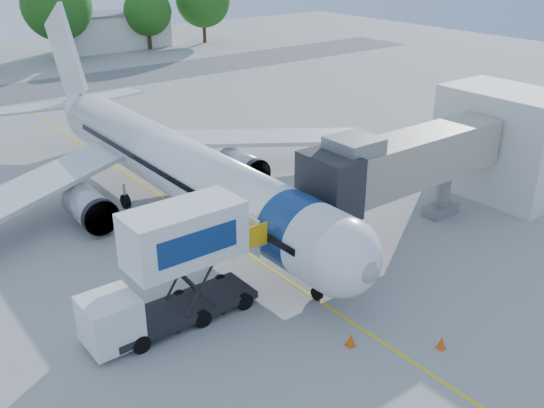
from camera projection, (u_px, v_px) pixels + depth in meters
ground at (211, 229)px, 35.99m from camera, size 160.00×160.00×0.00m
guidance_line at (211, 229)px, 35.99m from camera, size 0.15×70.00×0.01m
taxiway_strip at (5, 94)px, 66.36m from camera, size 120.00×10.00×0.01m
aircraft at (173, 164)px, 37.77m from camera, size 34.17×37.73×11.35m
jet_bridge at (397, 165)px, 33.62m from camera, size 13.90×3.20×6.60m
terminal_stub at (504, 143)px, 39.82m from camera, size 5.00×8.00×7.00m
catering_hiloader at (172, 269)px, 26.31m from camera, size 8.50×2.44×5.50m
ground_tug at (499, 351)px, 24.19m from camera, size 4.06×2.40×1.54m
safety_cone_a at (351, 340)px, 25.71m from camera, size 0.40×0.40×0.64m
safety_cone_b at (441, 343)px, 25.56m from camera, size 0.38×0.38×0.60m
outbuilding_right at (114, 31)px, 92.00m from camera, size 16.40×7.40×5.30m
tree_e at (57, 5)px, 81.65m from camera, size 9.42×9.42×12.01m
tree_f at (147, 12)px, 90.35m from camera, size 7.09×7.09×9.04m
tree_g at (203, 0)px, 95.28m from camera, size 8.56×8.56×10.91m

